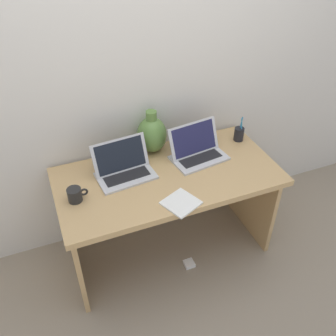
{
  "coord_description": "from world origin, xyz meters",
  "views": [
    {
      "loc": [
        -0.68,
        -1.69,
        2.15
      ],
      "look_at": [
        0.0,
        0.0,
        0.75
      ],
      "focal_mm": 39.76,
      "sensor_mm": 36.0,
      "label": 1
    }
  ],
  "objects_px": {
    "green_vase": "(152,134)",
    "notebook_stack": "(181,203)",
    "laptop_left": "(123,166)",
    "laptop_right": "(197,149)",
    "coffee_mug": "(75,195)",
    "pen_cup": "(239,134)",
    "power_brick": "(189,264)"
  },
  "relations": [
    {
      "from": "green_vase",
      "to": "notebook_stack",
      "type": "distance_m",
      "value": 0.58
    },
    {
      "from": "laptop_left",
      "to": "laptop_right",
      "type": "height_order",
      "value": "laptop_right"
    },
    {
      "from": "laptop_right",
      "to": "green_vase",
      "type": "xyz_separation_m",
      "value": [
        -0.25,
        0.18,
        0.07
      ]
    },
    {
      "from": "green_vase",
      "to": "coffee_mug",
      "type": "height_order",
      "value": "green_vase"
    },
    {
      "from": "laptop_right",
      "to": "pen_cup",
      "type": "relative_size",
      "value": 2.05
    },
    {
      "from": "notebook_stack",
      "to": "laptop_left",
      "type": "bearing_deg",
      "value": 120.11
    },
    {
      "from": "notebook_stack",
      "to": "coffee_mug",
      "type": "xyz_separation_m",
      "value": [
        -0.55,
        0.25,
        0.04
      ]
    },
    {
      "from": "laptop_right",
      "to": "pen_cup",
      "type": "bearing_deg",
      "value": 10.89
    },
    {
      "from": "pen_cup",
      "to": "power_brick",
      "type": "height_order",
      "value": "pen_cup"
    },
    {
      "from": "laptop_left",
      "to": "laptop_right",
      "type": "relative_size",
      "value": 0.97
    },
    {
      "from": "notebook_stack",
      "to": "power_brick",
      "type": "bearing_deg",
      "value": 34.51
    },
    {
      "from": "green_vase",
      "to": "laptop_left",
      "type": "bearing_deg",
      "value": -145.14
    },
    {
      "from": "laptop_left",
      "to": "coffee_mug",
      "type": "distance_m",
      "value": 0.35
    },
    {
      "from": "laptop_left",
      "to": "coffee_mug",
      "type": "bearing_deg",
      "value": -157.72
    },
    {
      "from": "laptop_right",
      "to": "pen_cup",
      "type": "xyz_separation_m",
      "value": [
        0.36,
        0.07,
        -0.01
      ]
    },
    {
      "from": "notebook_stack",
      "to": "pen_cup",
      "type": "xyz_separation_m",
      "value": [
        0.64,
        0.45,
        0.04
      ]
    },
    {
      "from": "coffee_mug",
      "to": "power_brick",
      "type": "distance_m",
      "value": 1.0
    },
    {
      "from": "laptop_right",
      "to": "notebook_stack",
      "type": "xyz_separation_m",
      "value": [
        -0.28,
        -0.38,
        -0.05
      ]
    },
    {
      "from": "laptop_right",
      "to": "power_brick",
      "type": "height_order",
      "value": "laptop_right"
    },
    {
      "from": "laptop_left",
      "to": "pen_cup",
      "type": "distance_m",
      "value": 0.87
    },
    {
      "from": "laptop_left",
      "to": "pen_cup",
      "type": "relative_size",
      "value": 1.98
    },
    {
      "from": "notebook_stack",
      "to": "pen_cup",
      "type": "distance_m",
      "value": 0.79
    },
    {
      "from": "coffee_mug",
      "to": "power_brick",
      "type": "height_order",
      "value": "coffee_mug"
    },
    {
      "from": "power_brick",
      "to": "coffee_mug",
      "type": "bearing_deg",
      "value": 165.22
    },
    {
      "from": "laptop_left",
      "to": "notebook_stack",
      "type": "xyz_separation_m",
      "value": [
        0.22,
        -0.38,
        -0.05
      ]
    },
    {
      "from": "notebook_stack",
      "to": "power_brick",
      "type": "distance_m",
      "value": 0.7
    },
    {
      "from": "laptop_left",
      "to": "green_vase",
      "type": "distance_m",
      "value": 0.32
    },
    {
      "from": "notebook_stack",
      "to": "green_vase",
      "type": "bearing_deg",
      "value": 86.82
    },
    {
      "from": "laptop_right",
      "to": "power_brick",
      "type": "distance_m",
      "value": 0.82
    },
    {
      "from": "green_vase",
      "to": "power_brick",
      "type": "relative_size",
      "value": 4.27
    },
    {
      "from": "green_vase",
      "to": "pen_cup",
      "type": "relative_size",
      "value": 1.6
    },
    {
      "from": "coffee_mug",
      "to": "power_brick",
      "type": "xyz_separation_m",
      "value": [
        0.66,
        -0.17,
        -0.73
      ]
    }
  ]
}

